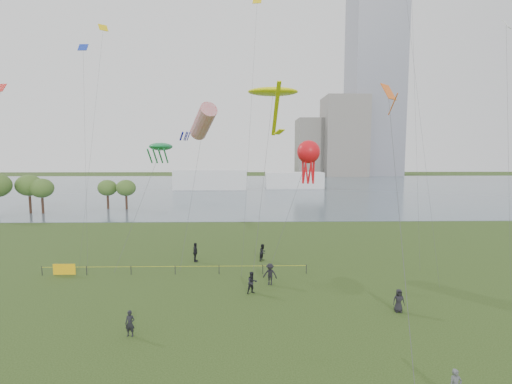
{
  "coord_description": "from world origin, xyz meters",
  "views": [
    {
      "loc": [
        -0.63,
        -18.67,
        11.0
      ],
      "look_at": [
        0.0,
        10.0,
        8.0
      ],
      "focal_mm": 26.0,
      "sensor_mm": 36.0,
      "label": 1
    }
  ],
  "objects": [
    {
      "name": "ground_plane",
      "position": [
        0.0,
        0.0,
        0.0
      ],
      "size": [
        400.0,
        400.0,
        0.0
      ],
      "primitive_type": "plane",
      "color": "#203511"
    },
    {
      "name": "lake",
      "position": [
        0.0,
        100.0,
        0.02
      ],
      "size": [
        400.0,
        120.0,
        0.08
      ],
      "primitive_type": "cube",
      "color": "#4F616D",
      "rests_on": "ground_plane"
    },
    {
      "name": "tower",
      "position": [
        62.0,
        168.0,
        60.0
      ],
      "size": [
        24.0,
        24.0,
        120.0
      ],
      "primitive_type": "cube",
      "color": "slate",
      "rests_on": "ground_plane"
    },
    {
      "name": "building_mid",
      "position": [
        46.0,
        162.0,
        19.0
      ],
      "size": [
        20.0,
        20.0,
        38.0
      ],
      "primitive_type": "cube",
      "color": "slate",
      "rests_on": "ground_plane"
    },
    {
      "name": "building_low",
      "position": [
        32.0,
        168.0,
        14.0
      ],
      "size": [
        16.0,
        18.0,
        28.0
      ],
      "primitive_type": "cube",
      "color": "slate",
      "rests_on": "ground_plane"
    },
    {
      "name": "pavilion_left",
      "position": [
        -12.0,
        95.0,
        3.0
      ],
      "size": [
        22.0,
        8.0,
        6.0
      ],
      "primitive_type": "cube",
      "color": "white",
      "rests_on": "ground_plane"
    },
    {
      "name": "pavilion_right",
      "position": [
        14.0,
        98.0,
        2.5
      ],
      "size": [
        18.0,
        7.0,
        5.0
      ],
      "primitive_type": "cube",
      "color": "white",
      "rests_on": "ground_plane"
    },
    {
      "name": "trees",
      "position": [
        -37.22,
        49.45,
        4.92
      ],
      "size": [
        23.58,
        13.52,
        7.59
      ],
      "color": "#342017",
      "rests_on": "ground_plane"
    },
    {
      "name": "fence",
      "position": [
        -13.4,
        14.29,
        0.55
      ],
      "size": [
        24.07,
        0.07,
        1.05
      ],
      "color": "black",
      "rests_on": "ground_plane"
    },
    {
      "name": "spectator_a",
      "position": [
        -0.31,
        9.52,
        0.88
      ],
      "size": [
        1.05,
        0.96,
        1.75
      ],
      "primitive_type": "imported",
      "rotation": [
        0.0,
        0.0,
        0.43
      ],
      "color": "black",
      "rests_on": "ground_plane"
    },
    {
      "name": "spectator_b",
      "position": [
        1.21,
        11.42,
        0.92
      ],
      "size": [
        1.33,
        0.98,
        1.83
      ],
      "primitive_type": "imported",
      "rotation": [
        0.0,
        0.0,
        -0.28
      ],
      "color": "black",
      "rests_on": "ground_plane"
    },
    {
      "name": "spectator_c",
      "position": [
        -6.0,
        18.24,
        0.98
      ],
      "size": [
        0.55,
        1.18,
        1.97
      ],
      "primitive_type": "imported",
      "rotation": [
        0.0,
        0.0,
        1.51
      ],
      "color": "black",
      "rests_on": "ground_plane"
    },
    {
      "name": "spectator_d",
      "position": [
        9.84,
        5.91,
        0.81
      ],
      "size": [
        0.83,
        0.58,
        1.62
      ],
      "primitive_type": "imported",
      "rotation": [
        0.0,
        0.0,
        -0.08
      ],
      "color": "black",
      "rests_on": "ground_plane"
    },
    {
      "name": "spectator_f",
      "position": [
        -7.76,
        2.84,
        0.8
      ],
      "size": [
        0.61,
        0.43,
        1.59
      ],
      "primitive_type": "imported",
      "rotation": [
        0.0,
        0.0,
        -0.09
      ],
      "color": "black",
      "rests_on": "ground_plane"
    },
    {
      "name": "spectator_g",
      "position": [
        0.89,
        18.43,
        0.88
      ],
      "size": [
        1.01,
        1.07,
        1.75
      ],
      "primitive_type": "imported",
      "rotation": [
        0.0,
        0.0,
        1.02
      ],
      "color": "black",
      "rests_on": "ground_plane"
    },
    {
      "name": "kite_stingray",
      "position": [
        1.94,
        19.74,
        17.18
      ],
      "size": [
        5.16,
        10.09,
        17.66
      ],
      "rotation": [
        0.0,
        0.0,
        0.01
      ],
      "color": "#3F3F42"
    },
    {
      "name": "kite_windsock",
      "position": [
        -5.38,
        21.39,
        14.35
      ],
      "size": [
        4.26,
        8.76,
        16.28
      ],
      "rotation": [
        0.0,
        0.0,
        -0.34
      ],
      "color": "#3F3F42"
    },
    {
      "name": "kite_creature",
      "position": [
        -9.91,
        21.3,
        11.68
      ],
      "size": [
        4.33,
        8.51,
        12.13
      ],
      "rotation": [
        0.0,
        0.0,
        -0.27
      ],
      "color": "#3F3F42"
    },
    {
      "name": "kite_octopus",
      "position": [
        4.91,
        15.18,
        11.05
      ],
      "size": [
        4.92,
        2.86,
        12.19
      ],
      "rotation": [
        0.0,
        0.0,
        0.16
      ],
      "color": "#3F3F42"
    },
    {
      "name": "kite_delta",
      "position": [
        9.36,
        7.59,
        14.47
      ],
      "size": [
        3.81,
        13.55,
        15.99
      ],
      "rotation": [
        0.0,
        0.0,
        0.2
      ],
      "color": "#3F3F42"
    },
    {
      "name": "small_kites",
      "position": [
        -0.58,
        18.12,
        23.81
      ],
      "size": [
        44.03,
        9.58,
        12.33
      ],
      "color": "#1933B2"
    }
  ]
}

